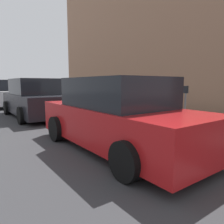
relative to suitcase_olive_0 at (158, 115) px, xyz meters
The scene contains 15 objects.
ground_plane 4.33m from the suitcase_olive_0, 11.62° to the left, with size 40.00×40.00×0.00m, color #333335.
sidewalk_curb 4.54m from the suitcase_olive_0, 21.14° to the right, with size 18.00×5.00×0.14m, color gray.
building_facade_sidewalk_side 9.57m from the suitcase_olive_0, 55.94° to the right, with size 24.00×3.00×12.67m, color #936B51.
suitcase_olive_0 is the anchor object (origin of this frame).
suitcase_maroon_1 0.50m from the suitcase_olive_0, ahead, with size 0.49×0.24×0.85m.
suitcase_silver_2 1.01m from the suitcase_olive_0, ahead, with size 0.39×0.22×0.89m.
suitcase_teal_3 1.50m from the suitcase_olive_0, ahead, with size 0.48×0.29×1.06m.
suitcase_navy_4 2.03m from the suitcase_olive_0, ahead, with size 0.46×0.28×0.71m.
suitcase_red_5 2.50m from the suitcase_olive_0, ahead, with size 0.37×0.23×0.75m.
fire_hydrant 3.28m from the suitcase_olive_0, ahead, with size 0.39×0.21×0.82m.
bollard_post 3.95m from the suitcase_olive_0, ahead, with size 0.12×0.12×0.88m, color brown.
parking_meter 1.03m from the suitcase_olive_0, 165.18° to the right, with size 0.12×0.09×1.27m.
parked_car_red_0 2.66m from the suitcase_olive_0, 109.30° to the left, with size 4.60×2.07×1.62m.
parked_car_charcoal_1 5.54m from the suitcase_olive_0, 26.85° to the left, with size 4.78×2.12×1.68m.
parked_car_white_2 10.97m from the suitcase_olive_0, 13.16° to the left, with size 4.73×2.28×1.70m.
Camera 1 is at (-8.78, 4.58, 1.49)m, focal length 33.76 mm.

